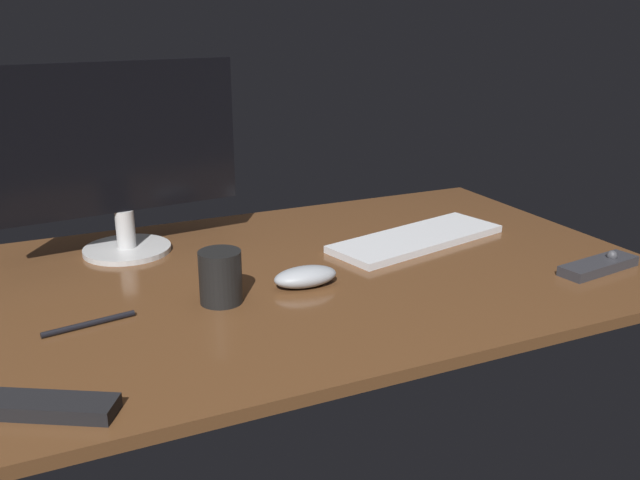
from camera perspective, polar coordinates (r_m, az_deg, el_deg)
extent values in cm
cube|color=brown|center=(134.18, -2.52, -3.09)|extent=(140.00, 84.00, 2.00)
cylinder|color=silver|center=(150.37, -15.57, -0.74)|extent=(18.01, 18.01, 1.10)
cylinder|color=silver|center=(149.00, -15.71, 0.90)|extent=(3.89, 3.89, 7.91)
cube|color=black|center=(144.68, -16.36, 8.04)|extent=(49.18, 7.43, 29.80)
cube|color=silver|center=(152.35, 7.97, 0.11)|extent=(42.93, 23.14, 1.52)
ellipsoid|color=#999EA5|center=(126.65, -1.13, -3.02)|extent=(12.16, 6.51, 3.73)
cube|color=#2D2D33|center=(144.85, 21.93, -1.98)|extent=(18.61, 7.76, 1.94)
sphere|color=#3F3F44|center=(147.51, 22.88, -1.19)|extent=(2.13, 2.13, 2.13)
cube|color=black|center=(95.75, -21.85, -12.57)|extent=(18.67, 13.56, 1.95)
cylinder|color=black|center=(120.05, -8.19, -3.03)|extent=(7.39, 7.39, 9.29)
cylinder|color=black|center=(117.37, -18.46, -6.56)|extent=(14.80, 3.53, 0.97)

